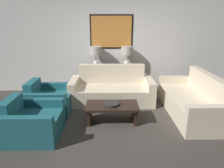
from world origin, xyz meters
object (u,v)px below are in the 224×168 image
(armchair_near_back_wall, at_px, (49,100))
(couch_by_back_wall, at_px, (112,90))
(decorative_bowl, at_px, (111,104))
(table_lamp_right, at_px, (127,53))
(armchair_near_camera, at_px, (32,123))
(console_table, at_px, (112,80))
(couch_by_side, at_px, (192,101))
(table_lamp_left, at_px, (96,53))
(coffee_table, at_px, (112,109))

(armchair_near_back_wall, bearing_deg, couch_by_back_wall, 21.39)
(decorative_bowl, bearing_deg, couch_by_back_wall, 88.79)
(couch_by_back_wall, bearing_deg, table_lamp_right, 57.23)
(table_lamp_right, bearing_deg, armchair_near_camera, -129.56)
(armchair_near_back_wall, bearing_deg, armchair_near_camera, -90.00)
(console_table, distance_m, decorative_bowl, 1.74)
(decorative_bowl, xyz_separation_m, armchair_near_camera, (-1.41, -0.51, -0.13))
(couch_by_side, bearing_deg, console_table, 141.57)
(console_table, relative_size, table_lamp_left, 2.32)
(console_table, bearing_deg, table_lamp_left, 180.00)
(coffee_table, distance_m, armchair_near_camera, 1.52)
(couch_by_back_wall, relative_size, armchair_near_camera, 2.26)
(table_lamp_right, bearing_deg, armchair_near_back_wall, -146.66)
(table_lamp_right, bearing_deg, table_lamp_left, 180.00)
(armchair_near_camera, bearing_deg, coffee_table, 19.84)
(console_table, bearing_deg, armchair_near_camera, -122.49)
(table_lamp_right, bearing_deg, decorative_bowl, -104.48)
(console_table, bearing_deg, decorative_bowl, -90.75)
(console_table, relative_size, decorative_bowl, 4.09)
(couch_by_back_wall, bearing_deg, console_table, 90.00)
(couch_by_back_wall, xyz_separation_m, coffee_table, (-0.01, -1.08, -0.02))
(table_lamp_left, distance_m, armchair_near_camera, 2.63)
(couch_by_side, bearing_deg, table_lamp_right, 133.72)
(coffee_table, xyz_separation_m, armchair_near_back_wall, (-1.43, 0.51, -0.01))
(table_lamp_left, bearing_deg, couch_by_side, -32.58)
(couch_by_side, bearing_deg, table_lamp_left, 147.42)
(couch_by_back_wall, bearing_deg, armchair_near_camera, -132.05)
(table_lamp_left, height_order, couch_by_side, table_lamp_left)
(console_table, height_order, couch_by_back_wall, couch_by_back_wall)
(armchair_near_camera, bearing_deg, armchair_near_back_wall, 90.00)
(table_lamp_left, bearing_deg, coffee_table, -76.52)
(console_table, relative_size, armchair_near_back_wall, 1.48)
(couch_by_back_wall, distance_m, decorative_bowl, 1.08)
(table_lamp_right, xyz_separation_m, coffee_table, (-0.44, -1.74, -0.87))
(armchair_near_camera, bearing_deg, table_lamp_right, 50.44)
(table_lamp_right, relative_size, armchair_near_camera, 0.64)
(table_lamp_right, xyz_separation_m, armchair_near_camera, (-1.86, -2.26, -0.89))
(table_lamp_right, height_order, armchair_near_back_wall, table_lamp_right)
(console_table, distance_m, armchair_near_back_wall, 1.89)
(console_table, height_order, armchair_near_back_wall, console_table)
(console_table, xyz_separation_m, decorative_bowl, (-0.02, -1.74, 0.02))
(table_lamp_left, relative_size, couch_by_back_wall, 0.28)
(couch_by_back_wall, bearing_deg, couch_by_side, -22.70)
(couch_by_back_wall, relative_size, armchair_near_back_wall, 2.26)
(table_lamp_right, distance_m, couch_by_back_wall, 1.16)
(couch_by_back_wall, bearing_deg, coffee_table, -90.51)
(armchair_near_back_wall, bearing_deg, decorative_bowl, -20.01)
(console_table, bearing_deg, armchair_near_back_wall, -139.52)
(table_lamp_right, relative_size, couch_by_side, 0.28)
(armchair_near_back_wall, bearing_deg, coffee_table, -19.84)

